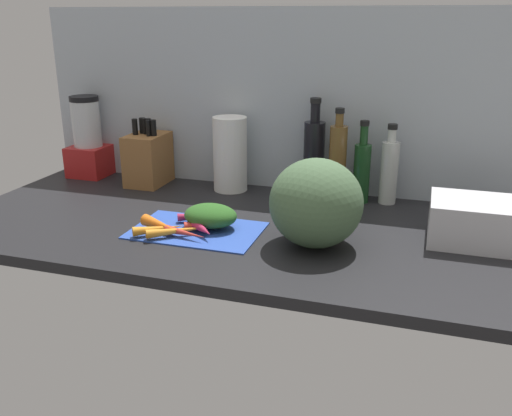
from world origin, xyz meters
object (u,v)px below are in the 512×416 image
Objects in this scene: carrot_2 at (199,216)px; cutting_board at (197,230)px; paper_towel_roll at (230,154)px; blender_appliance at (88,142)px; carrot_6 at (210,225)px; dish_rack at (474,222)px; winter_squash at (316,203)px; bottle_0 at (314,156)px; carrot_1 at (159,229)px; bottle_1 at (337,162)px; carrot_4 at (202,229)px; bottle_2 at (362,170)px; bottle_3 at (389,170)px; carrot_3 at (185,233)px; knife_block at (148,158)px; carrot_7 at (179,231)px; carrot_5 at (211,217)px; carrot_0 at (161,225)px.

cutting_board is at bearing -73.67° from carrot_2.
cutting_board is 41.69cm from paper_towel_roll.
blender_appliance is 56.62cm from paper_towel_roll.
dish_rack reaches higher than carrot_6.
bottle_0 is (-9.35, 41.43, 1.82)cm from winter_squash.
winter_squash is 54.57cm from paper_towel_roll.
paper_towel_roll is at bearing 84.89° from carrot_1.
bottle_1 reaches higher than blender_appliance.
carrot_2 is 11.35cm from carrot_4.
bottle_2 is 8.55cm from bottle_3.
carrot_3 is at bearing -130.96° from bottle_2.
blender_appliance reaches higher than carrot_6.
carrot_2 is 0.49× the size of bottle_3.
paper_towel_roll is (30.35, 1.87, 3.31)cm from knife_block.
carrot_7 is 0.55× the size of bottle_0.
carrot_6 is at bearing -116.74° from bottle_0.
bottle_1 reaches higher than dish_rack.
knife_block is 0.79× the size of blender_appliance.
cutting_board is at bearing -103.90° from carrot_5.
carrot_2 and carrot_5 have the same top height.
paper_towel_roll reaches higher than carrot_7.
carrot_6 is at bearing -168.54° from dish_rack.
paper_towel_roll is at bearing 133.90° from winter_squash.
blender_appliance is at bearing -179.75° from bottle_3.
carrot_1 is 5.90cm from carrot_7.
bottle_1 is (30.92, 31.20, 11.05)cm from carrot_5.
carrot_3 is at bearing -98.60° from carrot_5.
carrot_4 is 0.42× the size of winter_squash.
bottle_1 is at bearing 47.36° from carrot_1.
bottle_2 reaches higher than carrot_7.
carrot_4 is 64.53cm from bottle_3.
carrot_1 is 14.20cm from carrot_6.
carrot_3 is 0.71× the size of carrot_7.
carrot_3 is at bearing -83.43° from carrot_2.
knife_block reaches higher than cutting_board.
carrot_0 is 0.95× the size of carrot_6.
carrot_3 is (8.16, -2.03, -0.57)cm from carrot_0.
bottle_3 reaches higher than winter_squash.
bottle_1 is 47.23cm from dish_rack.
carrot_0 is 13.46cm from carrot_6.
carrot_1 is 1.39× the size of carrot_4.
dish_rack reaches higher than cutting_board.
carrot_1 is 0.47× the size of blender_appliance.
carrot_7 is at bearing -119.32° from bottle_0.
bottle_1 is at bearing 91.40° from winter_squash.
carrot_3 is 1.26× the size of carrot_4.
cutting_board is 64.75cm from bottle_3.
cutting_board is 4.11cm from carrot_6.
carrot_3 is (-0.36, -6.77, 1.54)cm from cutting_board.
bottle_3 reaches higher than cutting_board.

